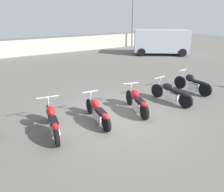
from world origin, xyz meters
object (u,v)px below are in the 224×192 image
Objects in this scene: light_pole_left at (133,1)px; motorcycle_slot_2 at (98,112)px; motorcycle_slot_3 at (137,101)px; motorcycle_slot_5 at (193,84)px; parked_van at (161,41)px; motorcycle_slot_4 at (172,93)px; motorcycle_slot_1 at (53,121)px.

light_pole_left is 3.81× the size of motorcycle_slot_2.
motorcycle_slot_5 is at bearing 19.72° from motorcycle_slot_3.
motorcycle_slot_2 is at bearing 162.89° from parked_van.
motorcycle_slot_3 is 1.85m from motorcycle_slot_4.
motorcycle_slot_5 is at bearing -179.52° from parked_van.
motorcycle_slot_3 is at bearing -125.41° from light_pole_left.
motorcycle_slot_1 reaches higher than motorcycle_slot_4.
motorcycle_slot_2 is at bearing -166.41° from motorcycle_slot_3.
light_pole_left is at bearing 55.14° from motorcycle_slot_1.
motorcycle_slot_1 is at bearing 177.20° from motorcycle_slot_5.
motorcycle_slot_1 is 0.44× the size of parked_van.
light_pole_left is 3.91× the size of motorcycle_slot_5.
light_pole_left reaches higher than motorcycle_slot_4.
motorcycle_slot_3 is (3.32, -0.07, -0.01)m from motorcycle_slot_1.
light_pole_left reaches higher than parked_van.
motorcycle_slot_4 is (1.85, -0.03, -0.01)m from motorcycle_slot_3.
motorcycle_slot_3 is at bearing -179.48° from motorcycle_slot_5.
motorcycle_slot_4 is at bearing 174.06° from parked_van.
motorcycle_slot_1 is 1.03× the size of motorcycle_slot_4.
motorcycle_slot_3 is (-9.84, -13.84, -4.27)m from light_pole_left.
motorcycle_slot_2 is (-11.55, -13.83, -4.31)m from light_pole_left.
light_pole_left is 16.56m from motorcycle_slot_4.
motorcycle_slot_1 is 15.41m from parked_van.
motorcycle_slot_3 is at bearing 172.66° from motorcycle_slot_4.
motorcycle_slot_3 is at bearing 167.69° from parked_van.
motorcycle_slot_4 is at bearing 4.74° from motorcycle_slot_2.
motorcycle_slot_1 is 7.01m from motorcycle_slot_5.
parked_van is at bearing 43.35° from motorcycle_slot_1.
parked_van reaches higher than motorcycle_slot_2.
parked_van is (7.51, 8.82, 0.79)m from motorcycle_slot_4.
parked_van reaches higher than motorcycle_slot_5.
motorcycle_slot_4 is at bearing 13.08° from motorcycle_slot_3.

